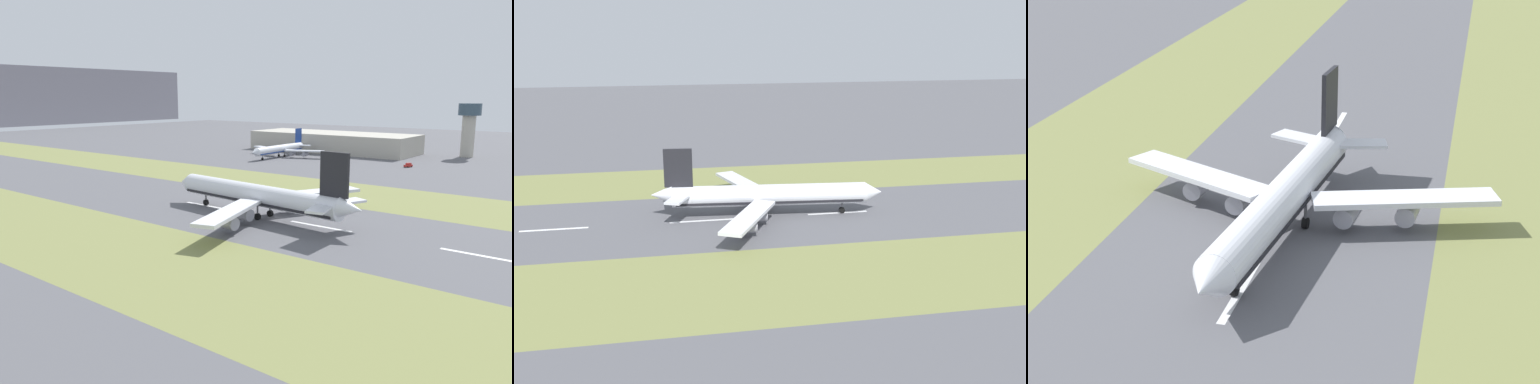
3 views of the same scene
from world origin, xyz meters
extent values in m
plane|color=#56565B|center=(0.00, 0.00, 0.00)|extent=(800.00, 800.00, 0.00)
cube|color=olive|center=(-45.00, 0.00, 0.00)|extent=(40.00, 600.00, 0.01)
cube|color=olive|center=(45.00, 0.00, 0.00)|extent=(40.00, 600.00, 0.01)
cube|color=silver|center=(0.00, -54.47, 0.01)|extent=(1.20, 18.00, 0.01)
cube|color=silver|center=(0.00, -14.47, 0.01)|extent=(1.20, 18.00, 0.01)
cube|color=silver|center=(0.00, 25.53, 0.01)|extent=(1.20, 18.00, 0.01)
cylinder|color=silver|center=(-1.58, 5.53, 6.20)|extent=(11.08, 56.31, 6.00)
cone|color=silver|center=(1.21, 35.91, 6.20)|extent=(6.31, 5.52, 5.88)
cone|color=silver|center=(-4.40, -25.34, 7.00)|extent=(5.63, 6.44, 5.10)
cube|color=black|center=(-1.58, 5.53, 4.55)|extent=(10.58, 54.06, 0.70)
cube|color=silver|center=(-19.66, -0.06, 5.30)|extent=(29.50, 14.11, 0.90)
cube|color=silver|center=(15.19, -3.25, 5.30)|extent=(28.53, 18.61, 0.90)
cylinder|color=#93939E|center=(-10.90, 2.37, 2.85)|extent=(3.62, 5.07, 3.20)
cylinder|color=#93939E|center=(-20.19, -0.29, 2.85)|extent=(3.62, 5.07, 3.20)
cylinder|color=#93939E|center=(7.02, 0.73, 2.85)|extent=(3.62, 5.07, 3.20)
cylinder|color=#93939E|center=(15.66, -3.58, 2.85)|extent=(3.62, 5.07, 3.20)
cube|color=black|center=(-3.95, -20.36, 14.70)|extent=(1.53, 8.04, 11.00)
cube|color=silver|center=(-9.42, -19.85, 7.20)|extent=(10.73, 6.50, 0.60)
cube|color=silver|center=(1.53, -20.86, 7.20)|extent=(10.92, 7.99, 0.60)
cylinder|color=#59595E|center=(0.37, 26.73, 2.50)|extent=(0.50, 0.50, 3.20)
cylinder|color=black|center=(0.37, 26.73, 0.90)|extent=(1.06, 1.87, 1.80)
cylinder|color=#59595E|center=(-4.44, 2.78, 2.50)|extent=(0.50, 0.50, 3.20)
cylinder|color=black|center=(-4.44, 2.78, 0.90)|extent=(1.06, 1.87, 1.80)
cylinder|color=#59595E|center=(0.74, 2.31, 2.50)|extent=(0.50, 0.50, 3.20)
cylinder|color=black|center=(0.74, 2.31, 0.90)|extent=(1.06, 1.87, 1.80)
camera|label=1|loc=(-109.80, -78.36, 33.59)|focal=35.00mm
camera|label=2|loc=(161.70, -25.41, 53.57)|focal=42.00mm
camera|label=3|loc=(-29.09, 124.65, 55.33)|focal=60.00mm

